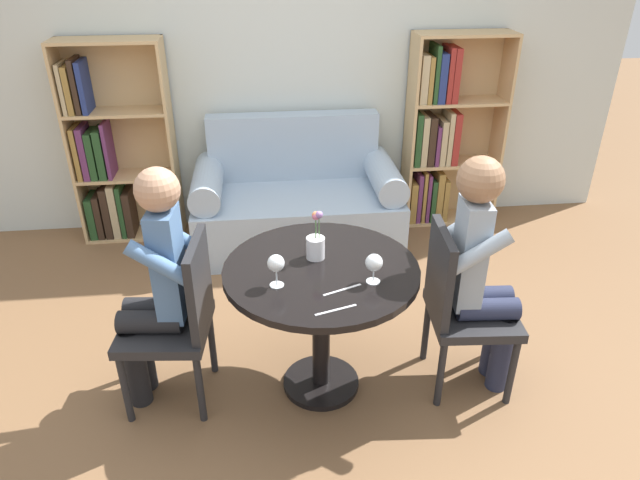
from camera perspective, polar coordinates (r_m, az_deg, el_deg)
name	(u,v)px	position (r m, az deg, el deg)	size (l,w,h in m)	color
ground_plane	(321,384)	(3.13, 0.11, -14.21)	(16.00, 16.00, 0.00)	brown
back_wall	(290,50)	(4.40, -3.06, 18.42)	(5.20, 0.05, 2.70)	silver
round_table	(321,293)	(2.77, 0.12, -5.33)	(0.93, 0.93, 0.73)	black
couch	(297,203)	(4.31, -2.33, 3.69)	(1.51, 0.80, 0.92)	#9EB2C6
bookshelf_left	(112,155)	(4.55, -20.06, 8.01)	(0.74, 0.28, 1.48)	tan
bookshelf_right	(441,136)	(4.62, 12.05, 10.18)	(0.74, 0.28, 1.48)	tan
chair_left	(178,316)	(2.85, -13.97, -7.43)	(0.46, 0.46, 0.90)	#232326
chair_right	(460,303)	(2.94, 13.79, -6.18)	(0.45, 0.45, 0.90)	#232326
person_left	(155,286)	(2.78, -16.15, -4.48)	(0.44, 0.37, 1.26)	black
person_right	(482,271)	(2.85, 15.92, -2.99)	(0.43, 0.36, 1.27)	#282D47
wine_glass_left	(276,264)	(2.51, -4.43, -2.43)	(0.08, 0.08, 0.15)	white
wine_glass_right	(374,264)	(2.54, 5.42, -2.36)	(0.08, 0.08, 0.14)	white
flower_vase	(316,243)	(2.73, -0.44, -0.34)	(0.09, 0.09, 0.25)	silver
knife_left_setting	(336,310)	(2.40, 1.60, -7.00)	(0.19, 0.07, 0.00)	silver
fork_left_setting	(342,290)	(2.53, 2.25, -5.00)	(0.18, 0.08, 0.00)	silver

